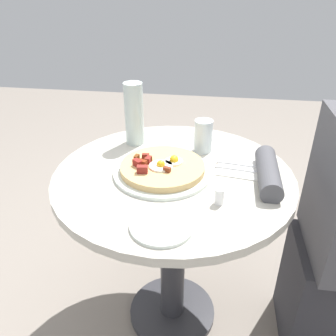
# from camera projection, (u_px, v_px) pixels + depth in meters

# --- Properties ---
(ground_plane) EXTENTS (6.00, 6.00, 0.00)m
(ground_plane) POSITION_uv_depth(u_px,v_px,m) (172.00, 312.00, 1.53)
(ground_plane) COLOR gray
(dining_table) EXTENTS (0.81, 0.81, 0.71)m
(dining_table) POSITION_uv_depth(u_px,v_px,m) (173.00, 213.00, 1.26)
(dining_table) COLOR beige
(dining_table) RESTS_ON ground_plane
(pizza_plate) EXTENTS (0.33, 0.33, 0.01)m
(pizza_plate) POSITION_uv_depth(u_px,v_px,m) (163.00, 172.00, 1.17)
(pizza_plate) COLOR silver
(pizza_plate) RESTS_ON dining_table
(breakfast_pizza) EXTENTS (0.28, 0.28, 0.05)m
(breakfast_pizza) POSITION_uv_depth(u_px,v_px,m) (162.00, 167.00, 1.17)
(breakfast_pizza) COLOR tan
(breakfast_pizza) RESTS_ON pizza_plate
(bread_plate) EXTENTS (0.17, 0.17, 0.01)m
(bread_plate) POSITION_uv_depth(u_px,v_px,m) (162.00, 225.00, 0.93)
(bread_plate) COLOR silver
(bread_plate) RESTS_ON dining_table
(napkin) EXTENTS (0.16, 0.19, 0.00)m
(napkin) POSITION_uv_depth(u_px,v_px,m) (242.00, 168.00, 1.20)
(napkin) COLOR white
(napkin) RESTS_ON dining_table
(fork) EXTENTS (0.04, 0.18, 0.00)m
(fork) POSITION_uv_depth(u_px,v_px,m) (243.00, 165.00, 1.22)
(fork) COLOR silver
(fork) RESTS_ON napkin
(knife) EXTENTS (0.04, 0.18, 0.00)m
(knife) POSITION_uv_depth(u_px,v_px,m) (242.00, 170.00, 1.19)
(knife) COLOR silver
(knife) RESTS_ON napkin
(water_glass) EXTENTS (0.07, 0.07, 0.12)m
(water_glass) POSITION_uv_depth(u_px,v_px,m) (203.00, 136.00, 1.29)
(water_glass) COLOR silver
(water_glass) RESTS_ON dining_table
(water_bottle) EXTENTS (0.07, 0.07, 0.24)m
(water_bottle) POSITION_uv_depth(u_px,v_px,m) (134.00, 114.00, 1.33)
(water_bottle) COLOR silver
(water_bottle) RESTS_ON dining_table
(salt_shaker) EXTENTS (0.03, 0.03, 0.05)m
(salt_shaker) POSITION_uv_depth(u_px,v_px,m) (219.00, 196.00, 1.02)
(salt_shaker) COLOR white
(salt_shaker) RESTS_ON dining_table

